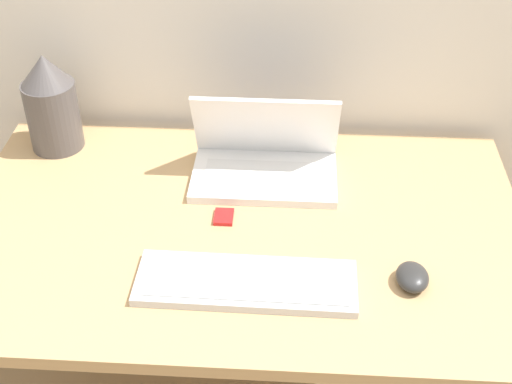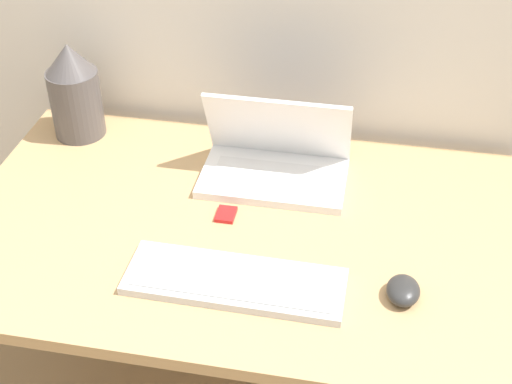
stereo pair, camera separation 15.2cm
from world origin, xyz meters
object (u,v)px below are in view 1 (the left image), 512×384
keyboard (246,283)px  vase (51,103)px  laptop (265,159)px  mouse (412,277)px  mp3_player (224,217)px

keyboard → vase: bearing=137.1°
laptop → vase: vase is taller
mouse → vase: 0.98m
keyboard → mp3_player: (-0.07, 0.21, -0.01)m
keyboard → mouse: (0.33, 0.03, 0.01)m
mouse → laptop: bearing=131.2°
laptop → mp3_player: (-0.08, -0.17, -0.04)m
laptop → vase: bearing=169.7°
mp3_player → vase: bearing=149.1°
keyboard → mouse: 0.33m
laptop → mouse: size_ratio=4.08×
mp3_player → mouse: bearing=-25.0°
vase → mouse: bearing=-28.2°
mouse → vase: size_ratio=0.33×
vase → mp3_player: (0.46, -0.27, -0.12)m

